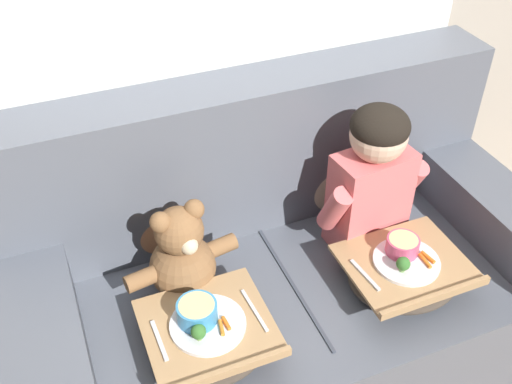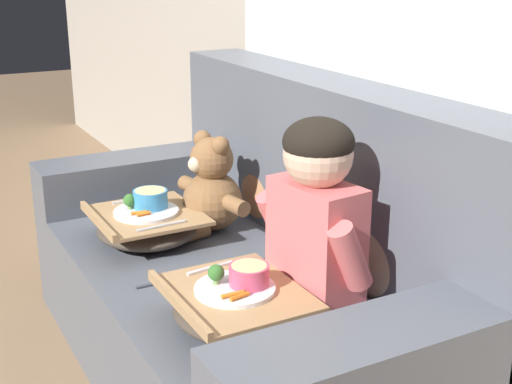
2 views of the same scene
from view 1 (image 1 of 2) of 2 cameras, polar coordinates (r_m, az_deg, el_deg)
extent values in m
plane|color=#8E7051|center=(2.34, 2.58, -14.70)|extent=(14.00, 14.00, 0.00)
cube|color=#565B66|center=(2.18, 2.73, -11.53)|extent=(1.77, 0.90, 0.40)
cube|color=#565B66|center=(2.08, -0.74, 3.77)|extent=(1.77, 0.22, 0.56)
cube|color=#565B66|center=(1.87, -19.73, -12.06)|extent=(0.22, 0.90, 0.18)
cube|color=#565B66|center=(2.33, 20.65, -0.58)|extent=(0.22, 0.90, 0.18)
cube|color=#3D424C|center=(2.01, 3.15, -8.19)|extent=(0.01, 0.64, 0.01)
ellipsoid|color=#C1B293|center=(2.22, 7.98, 2.10)|extent=(0.33, 0.16, 0.35)
ellipsoid|color=#B2754C|center=(2.03, -8.76, -2.15)|extent=(0.30, 0.15, 0.31)
cube|color=#DB6666|center=(2.07, 10.72, -0.59)|extent=(0.28, 0.17, 0.36)
sphere|color=beige|center=(1.92, 11.62, 5.38)|extent=(0.19, 0.19, 0.19)
ellipsoid|color=black|center=(1.91, 11.75, 6.19)|extent=(0.19, 0.19, 0.13)
cylinder|color=#DB6666|center=(1.97, 7.52, -1.58)|extent=(0.08, 0.15, 0.20)
cylinder|color=#DB6666|center=(2.13, 14.32, 1.00)|extent=(0.08, 0.15, 0.20)
sphere|color=brown|center=(1.92, -6.98, -7.09)|extent=(0.21, 0.21, 0.21)
sphere|color=brown|center=(1.81, -7.35, -3.68)|extent=(0.15, 0.15, 0.15)
sphere|color=brown|center=(1.75, -9.11, -2.86)|extent=(0.06, 0.06, 0.06)
sphere|color=brown|center=(1.79, -5.92, -1.67)|extent=(0.06, 0.06, 0.06)
sphere|color=beige|center=(1.77, -6.39, -5.12)|extent=(0.05, 0.05, 0.05)
sphere|color=black|center=(1.76, -6.18, -5.32)|extent=(0.02, 0.02, 0.02)
cylinder|color=brown|center=(1.87, -10.78, -8.12)|extent=(0.11, 0.07, 0.05)
cylinder|color=brown|center=(1.94, -3.43, -5.20)|extent=(0.11, 0.07, 0.05)
cylinder|color=brown|center=(1.89, -6.68, -11.24)|extent=(0.07, 0.10, 0.05)
cylinder|color=brown|center=(1.92, -4.11, -10.15)|extent=(0.07, 0.10, 0.05)
ellipsoid|color=#473D33|center=(2.02, 13.86, -7.68)|extent=(0.37, 0.32, 0.09)
cube|color=tan|center=(1.98, 14.08, -6.67)|extent=(0.39, 0.33, 0.01)
cube|color=tan|center=(1.89, 16.78, -9.46)|extent=(0.39, 0.02, 0.02)
cylinder|color=silver|center=(1.97, 14.13, -6.42)|extent=(0.21, 0.21, 0.01)
cylinder|color=#D64C70|center=(1.98, 13.77, -4.97)|extent=(0.11, 0.11, 0.05)
cylinder|color=#E5D189|center=(1.96, 13.87, -4.49)|extent=(0.09, 0.09, 0.01)
sphere|color=#38702D|center=(1.91, 13.85, -6.64)|extent=(0.04, 0.04, 0.04)
cylinder|color=#7A9E56|center=(1.93, 13.75, -7.13)|extent=(0.02, 0.02, 0.02)
cylinder|color=orange|center=(1.97, 15.80, -6.32)|extent=(0.01, 0.06, 0.01)
cylinder|color=orange|center=(1.99, 16.06, -5.98)|extent=(0.02, 0.06, 0.01)
cube|color=silver|center=(1.91, 10.33, -7.78)|extent=(0.03, 0.14, 0.01)
ellipsoid|color=#473D33|center=(1.80, -4.50, -13.71)|extent=(0.35, 0.34, 0.09)
cube|color=tan|center=(1.76, -4.58, -12.70)|extent=(0.37, 0.35, 0.01)
cube|color=tan|center=(1.66, -2.69, -16.61)|extent=(0.37, 0.02, 0.02)
cylinder|color=silver|center=(1.75, -4.60, -12.46)|extent=(0.22, 0.22, 0.01)
cylinder|color=#3889C1|center=(1.74, -5.63, -11.31)|extent=(0.12, 0.12, 0.06)
cylinder|color=#E5D189|center=(1.72, -5.69, -10.75)|extent=(0.10, 0.10, 0.01)
sphere|color=#38702D|center=(1.69, -5.50, -13.10)|extent=(0.04, 0.04, 0.04)
cylinder|color=#7A9E56|center=(1.71, -5.45, -13.57)|extent=(0.02, 0.02, 0.02)
cylinder|color=orange|center=(1.73, -3.32, -12.77)|extent=(0.02, 0.05, 0.01)
cylinder|color=orange|center=(1.74, -2.86, -12.36)|extent=(0.02, 0.05, 0.01)
cube|color=silver|center=(1.74, -9.20, -13.77)|extent=(0.02, 0.14, 0.01)
cube|color=silver|center=(1.78, -0.16, -11.18)|extent=(0.02, 0.17, 0.01)
camera|label=2|loc=(2.53, 59.03, 7.75)|focal=50.00mm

